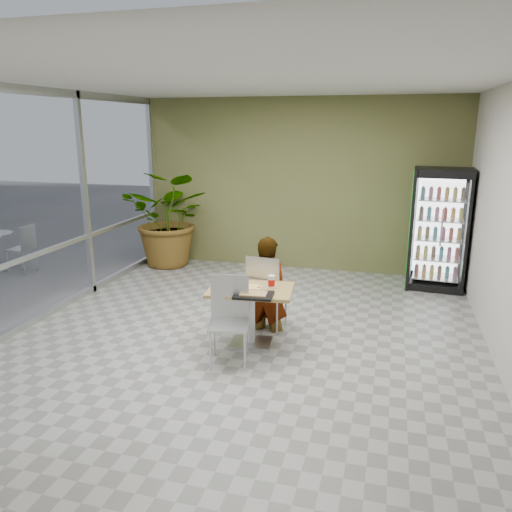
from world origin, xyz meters
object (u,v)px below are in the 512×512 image
object	(u,v)px
potted_plant	(171,218)
chair_far	(265,287)
soda_cup	(271,282)
dining_table	(251,304)
chair_near	(229,312)
seated_woman	(267,294)
beverage_fridge	(439,229)
cafeteria_tray	(254,295)

from	to	relation	value
potted_plant	chair_far	bearing A→B (deg)	-45.83
soda_cup	dining_table	bearing A→B (deg)	-162.04
chair_near	soda_cup	distance (m)	0.69
soda_cup	potted_plant	bearing A→B (deg)	131.84
dining_table	seated_woman	bearing A→B (deg)	83.86
soda_cup	beverage_fridge	world-z (taller)	beverage_fridge
chair_far	chair_near	distance (m)	0.99
dining_table	chair_far	world-z (taller)	chair_far
chair_far	beverage_fridge	bearing A→B (deg)	-127.07
cafeteria_tray	beverage_fridge	bearing A→B (deg)	55.67
beverage_fridge	cafeteria_tray	bearing A→B (deg)	-119.38
dining_table	chair_far	bearing A→B (deg)	84.32
beverage_fridge	potted_plant	distance (m)	4.92
potted_plant	seated_woman	bearing A→B (deg)	-45.07
chair_near	beverage_fridge	world-z (taller)	beverage_fridge
dining_table	chair_near	distance (m)	0.48
chair_far	potted_plant	xyz separation A→B (m)	(-2.58, 2.65, 0.33)
dining_table	soda_cup	distance (m)	0.38
dining_table	cafeteria_tray	size ratio (longest dim) A/B	2.39
chair_far	seated_woman	size ratio (longest dim) A/B	0.66
dining_table	beverage_fridge	world-z (taller)	beverage_fridge
chair_near	cafeteria_tray	bearing A→B (deg)	22.04
soda_cup	potted_plant	xyz separation A→B (m)	(-2.77, 3.09, 0.11)
beverage_fridge	seated_woman	bearing A→B (deg)	-128.18
seated_woman	cafeteria_tray	bearing A→B (deg)	98.84
seated_woman	beverage_fridge	world-z (taller)	beverage_fridge
chair_far	potted_plant	size ratio (longest dim) A/B	0.56
beverage_fridge	chair_near	bearing A→B (deg)	-120.73
seated_woman	soda_cup	size ratio (longest dim) A/B	10.00
potted_plant	cafeteria_tray	bearing A→B (deg)	-52.57
dining_table	potted_plant	size ratio (longest dim) A/B	0.58
chair_far	dining_table	bearing A→B (deg)	89.84
chair_far	soda_cup	bearing A→B (deg)	118.91
chair_far	cafeteria_tray	distance (m)	0.81
beverage_fridge	potted_plant	xyz separation A→B (m)	(-4.92, 0.11, -0.07)
dining_table	soda_cup	bearing A→B (deg)	17.96
seated_woman	potted_plant	world-z (taller)	potted_plant
chair_far	beverage_fridge	world-z (taller)	beverage_fridge
cafeteria_tray	chair_near	bearing A→B (deg)	-144.09
seated_woman	beverage_fridge	bearing A→B (deg)	-127.61
dining_table	soda_cup	xyz separation A→B (m)	(0.24, 0.08, 0.29)
seated_woman	beverage_fridge	xyz separation A→B (m)	(2.33, 2.49, 0.52)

